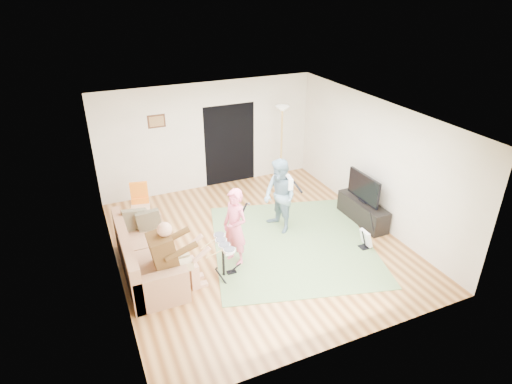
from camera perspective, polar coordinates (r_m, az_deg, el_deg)
floor at (r=8.88m, az=0.20°, el=-6.80°), size 6.00×6.00×0.00m
walls at (r=8.21m, az=0.22°, el=1.07°), size 5.50×6.00×2.70m
ceiling at (r=7.72m, az=0.23°, el=10.14°), size 6.00×6.00×0.00m
window_blinds at (r=7.73m, az=-19.35°, el=-0.63°), size 0.00×2.05×2.05m
doorway at (r=11.07m, az=-3.51°, el=6.32°), size 2.10×0.00×2.10m
picture_frame at (r=10.35m, az=-13.13°, el=9.17°), size 0.42×0.03×0.32m
area_rug at (r=8.89m, az=4.88°, el=-6.79°), size 3.95×4.14×0.02m
sofa at (r=8.14m, az=-14.69°, el=-8.71°), size 0.92×2.24×0.91m
drummer at (r=7.54m, az=-10.75°, el=-9.31°), size 0.88×0.49×1.36m
drum_kit at (r=7.84m, az=-4.37°, el=-9.12°), size 0.40×0.72×0.75m
singer at (r=7.95m, az=-2.81°, el=-4.71°), size 0.54×0.65×1.53m
microphone at (r=7.82m, az=-1.50°, el=-2.05°), size 0.06×0.06×0.24m
guitarist at (r=8.94m, az=3.19°, el=-0.58°), size 0.73×0.87×1.61m
guitar_held at (r=8.90m, az=4.39°, el=1.32°), size 0.22×0.61×0.26m
guitar_spare at (r=8.88m, az=14.50°, el=-5.94°), size 0.30×0.27×0.83m
torchiere_lamp at (r=10.80m, az=3.46°, el=7.98°), size 0.38×0.38×2.10m
dining_chair at (r=9.73m, az=-15.11°, el=-2.30°), size 0.47×0.49×0.93m
tv_cabinet at (r=9.80m, az=14.03°, el=-2.51°), size 0.40×1.40×0.50m
television at (r=9.50m, az=14.18°, el=0.59°), size 0.06×1.01×0.59m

